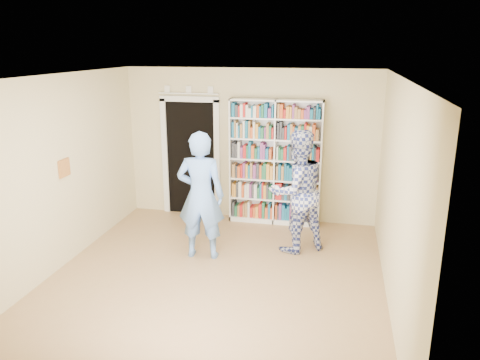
{
  "coord_description": "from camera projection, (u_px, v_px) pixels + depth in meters",
  "views": [
    {
      "loc": [
        1.54,
        -5.53,
        3.06
      ],
      "look_at": [
        0.16,
        0.9,
        1.17
      ],
      "focal_mm": 35.0,
      "sensor_mm": 36.0,
      "label": 1
    }
  ],
  "objects": [
    {
      "name": "ceiling",
      "position": [
        211.0,
        77.0,
        5.6
      ],
      "size": [
        5.0,
        5.0,
        0.0
      ],
      "primitive_type": "plane",
      "rotation": [
        3.14,
        0.0,
        0.0
      ],
      "color": "white",
      "rests_on": "wall_back"
    },
    {
      "name": "man_blue",
      "position": [
        201.0,
        196.0,
        6.82
      ],
      "size": [
        0.73,
        0.51,
        1.91
      ],
      "primitive_type": "imported",
      "rotation": [
        0.0,
        0.0,
        3.22
      ],
      "color": "#6897E7",
      "rests_on": "floor"
    },
    {
      "name": "doorway",
      "position": [
        191.0,
        152.0,
        8.57
      ],
      "size": [
        1.1,
        0.08,
        2.43
      ],
      "color": "black",
      "rests_on": "floor"
    },
    {
      "name": "wall_left",
      "position": [
        55.0,
        175.0,
        6.43
      ],
      "size": [
        0.0,
        5.0,
        5.0
      ],
      "primitive_type": "plane",
      "rotation": [
        1.57,
        0.0,
        1.57
      ],
      "color": "beige",
      "rests_on": "floor"
    },
    {
      "name": "wall_back",
      "position": [
        250.0,
        145.0,
        8.33
      ],
      "size": [
        4.5,
        0.0,
        4.5
      ],
      "primitive_type": "plane",
      "rotation": [
        1.57,
        0.0,
        0.0
      ],
      "color": "beige",
      "rests_on": "floor"
    },
    {
      "name": "wall_art",
      "position": [
        64.0,
        168.0,
        6.6
      ],
      "size": [
        0.03,
        0.25,
        0.25
      ],
      "primitive_type": "cube",
      "color": "brown",
      "rests_on": "wall_left"
    },
    {
      "name": "wall_right",
      "position": [
        397.0,
        196.0,
        5.52
      ],
      "size": [
        0.0,
        5.0,
        5.0
      ],
      "primitive_type": "plane",
      "rotation": [
        1.57,
        0.0,
        -1.57
      ],
      "color": "beige",
      "rests_on": "floor"
    },
    {
      "name": "floor",
      "position": [
        214.0,
        280.0,
        6.35
      ],
      "size": [
        5.0,
        5.0,
        0.0
      ],
      "primitive_type": "plane",
      "color": "#A1784E",
      "rests_on": "ground"
    },
    {
      "name": "paper_sheet",
      "position": [
        304.0,
        195.0,
        6.86
      ],
      "size": [
        0.19,
        0.07,
        0.28
      ],
      "primitive_type": "cube",
      "rotation": [
        0.0,
        0.0,
        0.35
      ],
      "color": "white",
      "rests_on": "man_plaid"
    },
    {
      "name": "bookshelf",
      "position": [
        275.0,
        162.0,
        8.15
      ],
      "size": [
        1.6,
        0.3,
        2.19
      ],
      "rotation": [
        0.0,
        0.0,
        -0.43
      ],
      "color": "white",
      "rests_on": "floor"
    },
    {
      "name": "man_plaid",
      "position": [
        297.0,
        191.0,
        7.05
      ],
      "size": [
        1.16,
        1.11,
        1.89
      ],
      "primitive_type": "imported",
      "rotation": [
        0.0,
        0.0,
        3.75
      ],
      "color": "navy",
      "rests_on": "floor"
    }
  ]
}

